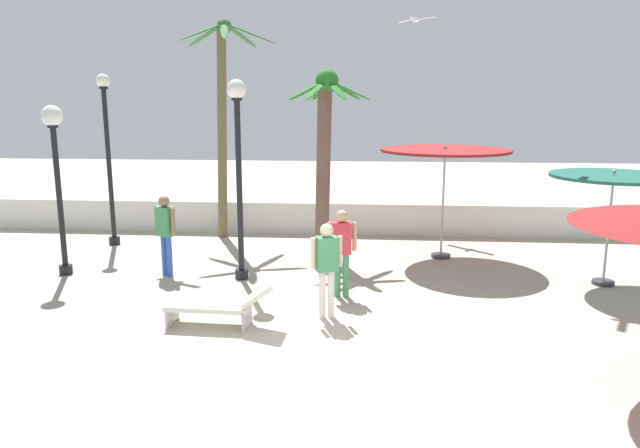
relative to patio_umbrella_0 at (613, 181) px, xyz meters
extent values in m
plane|color=#B2A893|center=(-5.76, -3.95, -2.13)|extent=(56.00, 56.00, 0.00)
cube|color=silver|center=(-5.76, 4.24, -1.69)|extent=(25.20, 0.30, 0.88)
cylinder|color=#333338|center=(0.00, 0.00, -2.09)|extent=(0.44, 0.44, 0.08)
cylinder|color=#A5A5AD|center=(0.00, 0.00, -1.00)|extent=(0.05, 0.05, 2.26)
cylinder|color=#1E594C|center=(0.00, 0.00, 0.11)|extent=(2.44, 2.44, 0.06)
sphere|color=#99999E|center=(0.00, 0.00, 0.20)|extent=(0.08, 0.08, 0.08)
cylinder|color=#333338|center=(-3.08, 1.89, -2.09)|extent=(0.46, 0.46, 0.08)
cylinder|color=#A5A5AD|center=(-3.08, 1.89, -0.84)|extent=(0.05, 0.05, 2.59)
cylinder|color=maroon|center=(-3.08, 1.89, 0.44)|extent=(3.00, 3.00, 0.06)
sphere|color=#99999E|center=(-3.08, 1.89, 0.51)|extent=(0.08, 0.08, 0.08)
cylinder|color=brown|center=(-8.76, 3.62, 0.65)|extent=(0.39, 0.25, 5.57)
sphere|color=#346937|center=(-8.62, 3.62, 3.43)|extent=(0.39, 0.39, 0.39)
ellipsoid|color=#346937|center=(-7.92, 3.63, 3.25)|extent=(1.31, 0.21, 0.56)
ellipsoid|color=#346937|center=(-8.30, 4.24, 3.25)|extent=(0.78, 1.26, 0.56)
ellipsoid|color=#346937|center=(-9.21, 3.97, 3.25)|extent=(1.23, 0.84, 0.56)
ellipsoid|color=#346937|center=(-9.10, 3.13, 3.25)|extent=(1.07, 1.07, 0.56)
ellipsoid|color=#346937|center=(-8.46, 2.95, 3.25)|extent=(0.50, 1.32, 0.56)
cylinder|color=brown|center=(-5.94, 2.11, -0.06)|extent=(0.43, 0.34, 4.16)
sphere|color=#257327|center=(-5.85, 2.11, 2.02)|extent=(0.55, 0.55, 0.55)
ellipsoid|color=#257327|center=(-5.32, 2.07, 1.80)|extent=(1.02, 0.27, 0.50)
ellipsoid|color=#257327|center=(-5.45, 2.47, 1.80)|extent=(0.89, 0.81, 0.50)
ellipsoid|color=#257327|center=(-6.06, 2.61, 1.80)|extent=(0.57, 1.00, 0.50)
ellipsoid|color=#257327|center=(-6.33, 2.36, 1.80)|extent=(0.98, 0.64, 0.50)
ellipsoid|color=#257327|center=(-6.31, 1.82, 1.80)|extent=(0.96, 0.71, 0.50)
ellipsoid|color=#257327|center=(-6.07, 1.62, 1.80)|extent=(0.58, 1.00, 0.50)
ellipsoid|color=#257327|center=(-5.60, 1.64, 1.80)|extent=(0.65, 0.98, 0.50)
cylinder|color=black|center=(-11.39, -0.18, -2.03)|extent=(0.28, 0.28, 0.20)
cylinder|color=black|center=(-11.39, -0.18, -0.54)|extent=(0.12, 0.12, 3.18)
cylinder|color=black|center=(-11.39, -0.18, 1.05)|extent=(0.22, 0.22, 0.06)
sphere|color=white|center=(-11.39, -0.18, 1.26)|extent=(0.43, 0.43, 0.43)
cylinder|color=black|center=(-11.46, 2.52, -2.03)|extent=(0.28, 0.28, 0.20)
cylinder|color=black|center=(-11.46, 2.52, -0.13)|extent=(0.12, 0.12, 4.01)
cylinder|color=black|center=(-11.46, 2.52, 1.87)|extent=(0.22, 0.22, 0.06)
sphere|color=white|center=(-11.46, 2.52, 2.04)|extent=(0.34, 0.34, 0.34)
cylinder|color=black|center=(-7.50, -0.20, -2.03)|extent=(0.28, 0.28, 0.20)
cylinder|color=black|center=(-7.50, -0.20, -0.27)|extent=(0.12, 0.12, 3.73)
cylinder|color=black|center=(-7.50, -0.20, 1.60)|extent=(0.22, 0.22, 0.06)
sphere|color=white|center=(-7.50, -0.20, 1.80)|extent=(0.39, 0.39, 0.39)
cube|color=#B7B7BC|center=(-8.13, -2.85, -1.96)|extent=(0.07, 0.55, 0.35)
cube|color=#B7B7BC|center=(-6.84, -2.92, -1.96)|extent=(0.07, 0.55, 0.35)
cube|color=silver|center=(-7.49, -2.88, -1.78)|extent=(1.43, 0.62, 0.08)
cube|color=silver|center=(-6.60, -2.93, -1.52)|extent=(0.60, 0.58, 0.44)
cylinder|color=#3F8C59|center=(-5.25, -1.19, -1.71)|extent=(0.12, 0.12, 0.86)
cylinder|color=#3F8C59|center=(-5.41, -1.20, -1.71)|extent=(0.12, 0.12, 0.86)
cube|color=#D8333F|center=(-5.33, -1.19, -0.97)|extent=(0.37, 0.26, 0.61)
sphere|color=tan|center=(-5.33, -1.19, -0.55)|extent=(0.23, 0.23, 0.23)
cylinder|color=tan|center=(-5.09, -1.18, -0.94)|extent=(0.08, 0.08, 0.55)
cylinder|color=tan|center=(-5.57, -1.20, -0.94)|extent=(0.08, 0.08, 0.55)
cylinder|color=#3359B2|center=(-9.21, -0.08, -1.69)|extent=(0.12, 0.12, 0.88)
cylinder|color=#3359B2|center=(-9.07, -0.16, -1.69)|extent=(0.12, 0.12, 0.88)
cube|color=#3F8C59|center=(-9.14, -0.12, -0.94)|extent=(0.43, 0.39, 0.63)
sphere|color=#936B4C|center=(-9.14, -0.12, -0.50)|extent=(0.24, 0.24, 0.24)
cylinder|color=#936B4C|center=(-9.35, 0.00, -0.91)|extent=(0.08, 0.08, 0.56)
cylinder|color=#936B4C|center=(-8.93, -0.24, -0.91)|extent=(0.08, 0.08, 0.56)
cylinder|color=silver|center=(-5.62, -2.35, -1.71)|extent=(0.12, 0.12, 0.84)
cylinder|color=silver|center=(-5.47, -2.30, -1.71)|extent=(0.12, 0.12, 0.84)
cube|color=#3F8C59|center=(-5.55, -2.33, -0.99)|extent=(0.42, 0.35, 0.60)
sphere|color=beige|center=(-5.55, -2.33, -0.58)|extent=(0.23, 0.23, 0.23)
cylinder|color=beige|center=(-5.77, -2.41, -0.96)|extent=(0.08, 0.08, 0.54)
cylinder|color=beige|center=(-5.32, -2.24, -0.96)|extent=(0.08, 0.08, 0.54)
ellipsoid|color=white|center=(-3.56, 6.08, 3.84)|extent=(0.31, 0.32, 0.12)
sphere|color=white|center=(-3.68, 5.96, 3.87)|extent=(0.10, 0.10, 0.10)
cube|color=silver|center=(-3.31, 5.85, 3.86)|extent=(0.59, 0.56, 0.04)
cube|color=silver|center=(-3.81, 6.31, 3.86)|extent=(0.59, 0.56, 0.08)
camera|label=1|loc=(-4.87, -12.18, 1.62)|focal=33.48mm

